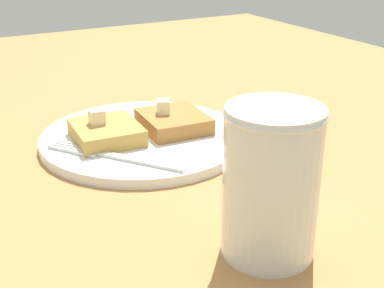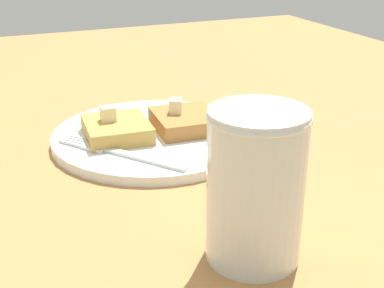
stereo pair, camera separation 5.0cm
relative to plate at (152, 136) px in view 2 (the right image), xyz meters
The scene contains 8 objects.
table_surface 6.87cm from the plate, 92.53° to the right, with size 125.70×125.70×2.27cm, color #AD7841.
plate is the anchor object (origin of this frame).
toast_slice_left 4.33cm from the plate, behind, with size 7.07×7.84×1.86cm, color #AC7035.
toast_slice_middle 4.33cm from the plate, ahead, with size 7.07×7.84×1.86cm, color #BF9444.
butter_pat_primary 4.54cm from the plate, behind, with size 1.64×1.47×1.64cm, color #F2F0C3.
butter_pat_secondary 5.87cm from the plate, 11.59° to the right, with size 1.64×1.47×1.64cm, color beige.
fork 6.94cm from the plate, 34.42° to the left, with size 10.65×13.73×0.36cm.
syrup_jar 25.30cm from the plate, 88.97° to the left, with size 7.46×7.46×11.91cm.
Camera 2 is at (18.74, 61.70, 26.43)cm, focal length 50.00 mm.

